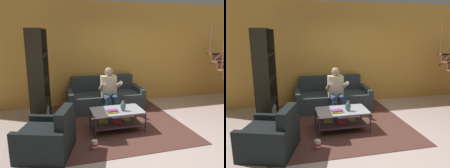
% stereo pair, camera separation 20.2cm
% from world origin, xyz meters
% --- Properties ---
extents(ground, '(16.80, 16.80, 0.00)m').
position_xyz_m(ground, '(0.00, 0.00, 0.00)').
color(ground, beige).
extents(back_partition, '(8.40, 0.12, 2.90)m').
position_xyz_m(back_partition, '(0.00, 2.46, 1.45)').
color(back_partition, gold).
rests_on(back_partition, ground).
extents(couch, '(2.03, 0.90, 0.87)m').
position_xyz_m(couch, '(-0.37, 1.90, 0.29)').
color(couch, '#353E44').
rests_on(couch, ground).
extents(person_seated_center, '(0.50, 0.58, 1.21)m').
position_xyz_m(person_seated_center, '(-0.37, 1.37, 0.66)').
color(person_seated_center, navy).
rests_on(person_seated_center, ground).
extents(coffee_table, '(1.08, 0.65, 0.45)m').
position_xyz_m(coffee_table, '(-0.45, 0.47, 0.30)').
color(coffee_table, '#AEB6C5').
rests_on(coffee_table, ground).
extents(area_rug, '(3.00, 3.39, 0.01)m').
position_xyz_m(area_rug, '(-0.41, 1.06, 0.01)').
color(area_rug, brown).
rests_on(area_rug, ground).
extents(vase, '(0.12, 0.12, 0.22)m').
position_xyz_m(vase, '(-0.34, 0.37, 0.55)').
color(vase, '#426963').
rests_on(vase, coffee_table).
extents(book_stack, '(0.23, 0.17, 0.05)m').
position_xyz_m(book_stack, '(-0.59, 0.34, 0.48)').
color(book_stack, gold).
rests_on(book_stack, coffee_table).
extents(bookshelf, '(0.38, 1.16, 2.13)m').
position_xyz_m(bookshelf, '(-2.03, 1.07, 0.75)').
color(bookshelf, black).
rests_on(bookshelf, ground).
extents(armchair, '(1.08, 1.09, 0.83)m').
position_xyz_m(armchair, '(-1.86, -0.15, 0.28)').
color(armchair, black).
rests_on(armchair, ground).
extents(popcorn_tub, '(0.12, 0.12, 0.18)m').
position_xyz_m(popcorn_tub, '(-1.06, -0.20, 0.09)').
color(popcorn_tub, red).
rests_on(popcorn_tub, ground).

